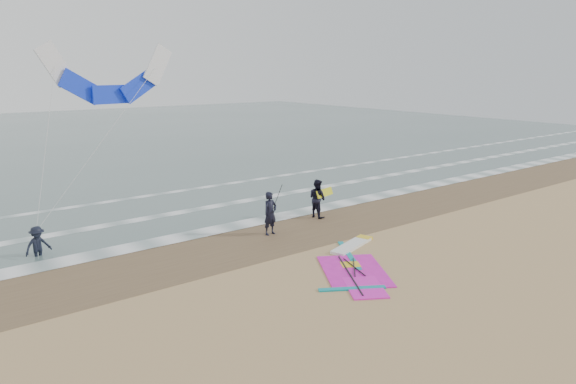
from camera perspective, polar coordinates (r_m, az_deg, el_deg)
ground at (r=19.19m, az=9.34°, el=-9.16°), size 120.00×120.00×0.00m
sea_water at (r=61.92m, az=-24.77°, el=5.44°), size 120.00×80.00×0.02m
wet_sand_band at (r=23.44m, az=-1.32°, el=-4.74°), size 120.00×5.00×0.01m
foam_waterline at (r=27.01m, az=-6.83°, el=-2.31°), size 120.00×9.15×0.02m
windsurf_rig at (r=20.15m, az=7.42°, el=-7.86°), size 5.48×5.19×0.13m
person_standing at (r=23.19m, az=-1.99°, el=-2.39°), size 0.79×0.58×1.99m
person_walking at (r=25.95m, az=3.27°, el=-0.72°), size 0.84×1.03×1.96m
person_wading at (r=22.80m, az=-26.12°, el=-4.56°), size 1.16×0.85×1.62m
held_pole at (r=23.24m, az=-1.39°, el=-1.17°), size 0.17×0.86×1.82m
carried_kiteboard at (r=26.07m, az=4.09°, el=-0.07°), size 1.30×0.51×0.39m
surf_kite at (r=26.48m, az=-19.14°, el=11.71°), size 7.91×3.85×7.56m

